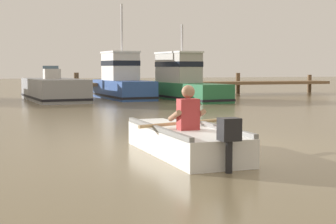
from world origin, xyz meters
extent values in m
plane|color=#7A6B4C|center=(0.00, 0.00, 0.00)|extent=(120.00, 120.00, 0.00)
cube|color=brown|center=(6.33, 16.98, 0.62)|extent=(14.55, 1.50, 0.16)
cylinder|color=brown|center=(-0.55, 16.28, 0.61)|extent=(0.24, 0.24, 1.22)
cylinder|color=brown|center=(4.03, 17.68, 0.61)|extent=(0.24, 0.24, 1.21)
cylinder|color=brown|center=(8.62, 17.68, 0.58)|extent=(0.24, 0.24, 1.16)
cylinder|color=brown|center=(13.20, 17.68, 0.52)|extent=(0.24, 0.24, 1.04)
cube|color=white|center=(-0.59, -0.58, 0.22)|extent=(1.31, 3.17, 0.44)
cube|color=white|center=(-0.70, 1.15, 0.22)|extent=(0.63, 0.44, 0.42)
cube|color=gray|center=(-1.10, -0.61, 0.47)|extent=(0.28, 3.04, 0.08)
cube|color=gray|center=(-0.08, -0.54, 0.47)|extent=(0.28, 3.04, 0.08)
cube|color=white|center=(-0.58, -0.68, 0.40)|extent=(1.03, 0.35, 0.06)
cylinder|color=black|center=(-0.48, -2.22, 0.27)|extent=(0.11, 0.11, 0.54)
cube|color=black|center=(-0.48, -2.22, 0.62)|extent=(0.30, 0.26, 0.32)
cube|color=#B23333|center=(-0.58, -0.73, 0.70)|extent=(0.35, 0.24, 0.52)
sphere|color=#9E7051|center=(-0.58, -0.73, 1.08)|extent=(0.22, 0.22, 0.22)
cylinder|color=#9E7051|center=(-0.80, -0.69, 0.68)|extent=(0.12, 0.43, 0.23)
cylinder|color=#9E7051|center=(-0.36, -0.66, 0.68)|extent=(0.12, 0.43, 0.23)
cylinder|color=tan|center=(-0.46, -0.22, 0.50)|extent=(1.88, 0.80, 0.06)
cube|color=gray|center=(-1.74, 14.45, 0.48)|extent=(2.75, 5.53, 0.97)
cube|color=black|center=(-1.74, 14.45, 0.17)|extent=(2.80, 5.57, 0.10)
cube|color=beige|center=(-1.80, 14.85, 1.19)|extent=(0.78, 0.59, 0.44)
cube|color=slate|center=(-1.83, 15.11, 1.37)|extent=(0.71, 0.14, 0.36)
cube|color=#2D519E|center=(1.48, 14.93, 0.43)|extent=(2.23, 4.89, 0.86)
cube|color=black|center=(1.48, 14.93, 0.15)|extent=(2.27, 4.93, 0.10)
cube|color=silver|center=(1.43, 15.35, 1.51)|extent=(1.53, 2.13, 1.29)
cube|color=black|center=(1.43, 15.35, 1.67)|extent=(1.56, 2.16, 0.24)
cube|color=white|center=(1.43, 15.35, 2.19)|extent=(1.61, 2.23, 0.08)
cylinder|color=silver|center=(1.47, 15.05, 2.65)|extent=(0.10, 0.10, 3.58)
cube|color=#287042|center=(4.04, 13.55, 0.39)|extent=(2.43, 6.58, 0.78)
cube|color=black|center=(4.04, 13.55, 0.14)|extent=(2.48, 6.62, 0.10)
cube|color=#B2ADA3|center=(3.95, 14.12, 1.45)|extent=(1.56, 2.84, 1.35)
cube|color=black|center=(3.95, 14.12, 1.62)|extent=(1.59, 2.88, 0.24)
cube|color=white|center=(3.95, 14.12, 2.16)|extent=(1.64, 2.98, 0.08)
cylinder|color=silver|center=(4.01, 13.70, 2.11)|extent=(0.10, 0.10, 2.66)
camera|label=1|loc=(-3.30, -8.76, 1.49)|focal=54.54mm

